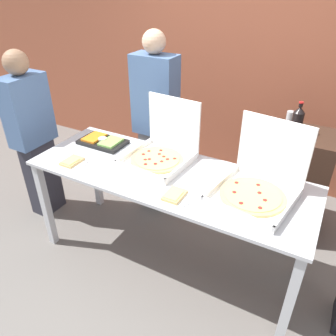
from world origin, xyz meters
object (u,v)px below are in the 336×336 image
Objects in this scene: paper_plate_front_right at (174,196)px; person_guest_cap at (33,135)px; pizza_box_far_right at (258,184)px; paper_plate_front_center at (72,162)px; soda_bottle at (298,120)px; soda_can_silver at (290,118)px; pizza_box_far_left at (161,151)px; person_guest_plaid at (156,124)px; veggie_tray at (103,141)px.

paper_plate_front_right is 0.15× the size of person_guest_cap.
paper_plate_front_right is (-0.47, -0.29, -0.07)m from pizza_box_far_right.
paper_plate_front_center is at bearing -160.04° from pizza_box_far_right.
soda_bottle is 2.22× the size of soda_can_silver.
pizza_box_far_left is 1.31m from person_guest_cap.
person_guest_plaid reaches higher than soda_can_silver.
pizza_box_far_right is 2.44× the size of paper_plate_front_center.
veggie_tray reaches higher than paper_plate_front_center.
pizza_box_far_left is at bearing 124.91° from person_guest_plaid.
pizza_box_far_left is 2.13× the size of paper_plate_front_right.
paper_plate_front_center is 0.13× the size of person_guest_plaid.
paper_plate_front_center is 0.92m from paper_plate_front_right.
soda_bottle is at bearing 112.39° from person_guest_cap.
pizza_box_far_right reaches higher than paper_plate_front_right.
veggie_tray is (-1.39, 0.11, -0.06)m from pizza_box_far_right.
pizza_box_far_right is 4.67× the size of soda_can_silver.
person_guest_plaid reaches higher than paper_plate_front_center.
soda_bottle is at bearing 37.70° from paper_plate_front_center.
person_guest_plaid reaches higher than pizza_box_far_right.
person_guest_plaid reaches higher than soda_bottle.
person_guest_plaid is at bearing 60.82° from veggie_tray.
veggie_tray is 0.25× the size of person_guest_cap.
soda_bottle is 2.37m from person_guest_cap.
person_guest_cap is (-2.09, -1.06, -0.21)m from soda_can_silver.
paper_plate_front_right is (0.33, -0.40, -0.07)m from pizza_box_far_left.
person_guest_plaid is (-1.13, 0.58, -0.03)m from pizza_box_far_right.
person_guest_cap reaches higher than soda_bottle.
pizza_box_far_right is at bearing 152.74° from person_guest_plaid.
soda_can_silver is (-0.08, 0.16, -0.06)m from soda_bottle.
pizza_box_far_left is at bearing 33.20° from paper_plate_front_center.
person_guest_plaid is at bearing 161.50° from pizza_box_far_right.
soda_bottle is (0.07, 0.86, 0.16)m from pizza_box_far_right.
soda_can_silver is 2.35m from person_guest_cap.
paper_plate_front_right is 0.14× the size of person_guest_plaid.
paper_plate_front_center is at bearing 73.00° from person_guest_plaid.
pizza_box_far_right is 0.33× the size of person_guest_plaid.
paper_plate_front_center is at bearing -142.30° from soda_bottle.
paper_plate_front_center is at bearing -136.93° from soda_can_silver.
veggie_tray is at bearing -146.79° from soda_can_silver.
soda_bottle reaches higher than soda_can_silver.
person_guest_cap is at bearing -170.21° from pizza_box_far_right.
soda_bottle is (0.55, 1.15, 0.23)m from paper_plate_front_right.
person_guest_cap reaches higher than paper_plate_front_right.
person_guest_plaid is at bearing 129.44° from pizza_box_far_left.
soda_can_silver is (0.47, 1.31, 0.17)m from paper_plate_front_right.
veggie_tray is at bearing 90.07° from paper_plate_front_center.
veggie_tray is at bearing 60.82° from person_guest_plaid.
soda_can_silver is (0.79, 0.91, 0.10)m from pizza_box_far_left.
soda_can_silver is at bearing 33.21° from veggie_tray.
person_guest_cap is (-2.17, -0.90, -0.26)m from soda_bottle.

